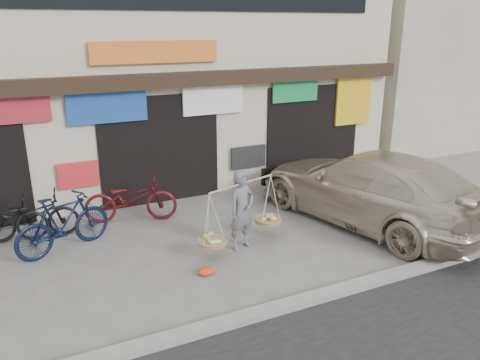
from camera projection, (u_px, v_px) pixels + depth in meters
name	position (u px, v px, depth m)	size (l,w,h in m)	color
ground	(216.00, 260.00, 9.00)	(70.00, 70.00, 0.00)	gray
kerb	(265.00, 312.00, 7.27)	(70.00, 0.25, 0.12)	gray
shophouse_block	(128.00, 56.00, 13.40)	(14.00, 6.32, 7.00)	beige
neighbor_east	(449.00, 52.00, 19.48)	(12.00, 7.00, 6.40)	#B1A992
street_vendor	(242.00, 213.00, 9.26)	(2.02, 1.02, 1.62)	slate
bike_1	(63.00, 223.00, 9.19)	(0.56, 1.97, 1.18)	#0E1935
bike_2	(131.00, 199.00, 10.61)	(0.72, 2.06, 1.08)	#5C0F16
bike_3	(31.00, 216.00, 9.74)	(0.66, 1.90, 1.00)	black
suv	(368.00, 187.00, 10.55)	(3.52, 5.96, 1.62)	beige
red_bag	(206.00, 271.00, 8.44)	(0.31, 0.25, 0.14)	red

